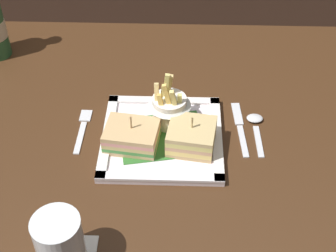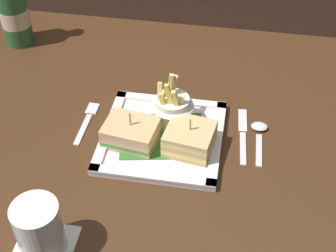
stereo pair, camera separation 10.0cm
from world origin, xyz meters
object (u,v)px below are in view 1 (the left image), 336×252
(square_plate, at_px, (162,138))
(sandwich_half_right, at_px, (191,137))
(dining_table, at_px, (173,185))
(fries_cup, at_px, (169,106))
(knife, at_px, (240,126))
(water_glass, at_px, (60,245))
(fork, at_px, (83,127))
(spoon, at_px, (256,124))
(sandwich_half_left, at_px, (132,136))

(square_plate, bearing_deg, sandwich_half_right, -21.28)
(dining_table, relative_size, fries_cup, 11.18)
(fries_cup, relative_size, knife, 0.70)
(water_glass, bearing_deg, sandwich_half_right, 52.03)
(fork, bearing_deg, spoon, 3.06)
(fries_cup, distance_m, spoon, 0.19)
(sandwich_half_right, distance_m, fork, 0.24)
(sandwich_half_left, xyz_separation_m, water_glass, (-0.09, -0.27, 0.02))
(square_plate, distance_m, sandwich_half_right, 0.07)
(sandwich_half_left, bearing_deg, water_glass, -108.54)
(sandwich_half_left, bearing_deg, dining_table, 15.96)
(sandwich_half_right, xyz_separation_m, fries_cup, (-0.05, 0.07, 0.02))
(square_plate, relative_size, knife, 1.50)
(sandwich_half_right, relative_size, fork, 0.79)
(square_plate, relative_size, fries_cup, 2.15)
(dining_table, distance_m, fork, 0.24)
(fries_cup, relative_size, fork, 0.87)
(sandwich_half_left, bearing_deg, fries_cup, 43.14)
(dining_table, height_order, sandwich_half_left, sandwich_half_left)
(square_plate, height_order, water_glass, water_glass)
(water_glass, relative_size, knife, 0.63)
(dining_table, xyz_separation_m, sandwich_half_right, (0.04, -0.02, 0.17))
(dining_table, height_order, water_glass, water_glass)
(fork, bearing_deg, dining_table, -9.16)
(water_glass, bearing_deg, square_plate, 62.83)
(dining_table, height_order, spoon, spoon)
(sandwich_half_left, xyz_separation_m, fries_cup, (0.07, 0.07, 0.02))
(square_plate, distance_m, knife, 0.17)
(sandwich_half_right, distance_m, knife, 0.13)
(fries_cup, relative_size, water_glass, 1.10)
(sandwich_half_right, bearing_deg, fries_cup, 124.00)
(sandwich_half_right, height_order, fork, sandwich_half_right)
(dining_table, bearing_deg, knife, 18.61)
(dining_table, distance_m, fries_cup, 0.20)
(sandwich_half_left, relative_size, fries_cup, 1.00)
(square_plate, distance_m, water_glass, 0.33)
(dining_table, distance_m, sandwich_half_left, 0.19)
(fork, bearing_deg, square_plate, -10.70)
(sandwich_half_right, distance_m, fries_cup, 0.08)
(knife, bearing_deg, spoon, 6.86)
(water_glass, bearing_deg, knife, 47.24)
(fries_cup, bearing_deg, water_glass, -115.84)
(knife, bearing_deg, sandwich_half_left, -162.38)
(dining_table, height_order, knife, knife)
(dining_table, relative_size, spoon, 10.36)
(fries_cup, height_order, fork, fries_cup)
(knife, bearing_deg, sandwich_half_right, -145.76)
(fork, bearing_deg, water_glass, -86.31)
(fork, distance_m, spoon, 0.37)
(dining_table, xyz_separation_m, knife, (0.14, 0.05, 0.14))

